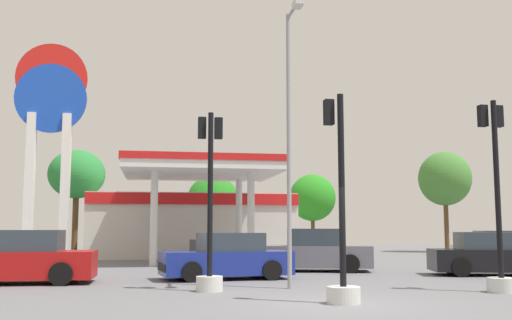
{
  "coord_description": "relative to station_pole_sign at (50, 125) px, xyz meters",
  "views": [
    {
      "loc": [
        -3.85,
        -12.54,
        1.59
      ],
      "look_at": [
        0.1,
        10.5,
        4.31
      ],
      "focal_mm": 41.74,
      "sensor_mm": 36.0,
      "label": 1
    }
  ],
  "objects": [
    {
      "name": "car_4",
      "position": [
        1.2,
        -11.12,
        -5.9
      ],
      "size": [
        4.4,
        2.05,
        1.57
      ],
      "color": "black",
      "rests_on": "ground"
    },
    {
      "name": "tree_3",
      "position": [
        15.52,
        8.83,
        -2.93
      ],
      "size": [
        3.08,
        3.08,
        5.24
      ],
      "color": "brown",
      "rests_on": "ground"
    },
    {
      "name": "tree_1",
      "position": [
        0.19,
        9.2,
        -1.59
      ],
      "size": [
        3.56,
        3.56,
        6.6
      ],
      "color": "brown",
      "rests_on": "ground"
    },
    {
      "name": "gas_station",
      "position": [
        7.2,
        4.76,
        -4.55
      ],
      "size": [
        11.36,
        14.18,
        4.78
      ],
      "color": "beige",
      "rests_on": "ground"
    },
    {
      "name": "traffic_signal_1",
      "position": [
        13.79,
        -15.69,
        -4.95
      ],
      "size": [
        0.73,
        0.73,
        4.94
      ],
      "color": "silver",
      "rests_on": "ground"
    },
    {
      "name": "car_0",
      "position": [
        16.66,
        -10.57,
        -5.93
      ],
      "size": [
        4.46,
        2.72,
        1.49
      ],
      "color": "black",
      "rests_on": "ground"
    },
    {
      "name": "ground_plane",
      "position": [
        8.92,
        -17.21,
        -6.61
      ],
      "size": [
        90.0,
        90.0,
        0.0
      ],
      "primitive_type": "plane",
      "color": "slate",
      "rests_on": "ground"
    },
    {
      "name": "tree_2",
      "position": [
        8.84,
        8.83,
        -2.99
      ],
      "size": [
        3.25,
        3.25,
        5.04
      ],
      "color": "brown",
      "rests_on": "ground"
    },
    {
      "name": "traffic_signal_2",
      "position": [
        6.51,
        -14.2,
        -5.0
      ],
      "size": [
        0.69,
        0.7,
        4.66
      ],
      "color": "silver",
      "rests_on": "ground"
    },
    {
      "name": "traffic_signal_0",
      "position": [
        9.09,
        -17.23,
        -5.37
      ],
      "size": [
        0.73,
        0.73,
        4.58
      ],
      "color": "silver",
      "rests_on": "ground"
    },
    {
      "name": "car_1",
      "position": [
        7.4,
        -10.56,
        -5.94
      ],
      "size": [
        4.3,
        2.29,
        1.47
      ],
      "color": "black",
      "rests_on": "ground"
    },
    {
      "name": "station_pole_sign",
      "position": [
        0.0,
        0.0,
        0.0
      ],
      "size": [
        3.4,
        0.56,
        10.67
      ],
      "color": "white",
      "rests_on": "ground"
    },
    {
      "name": "tree_4",
      "position": [
        25.28,
        9.22,
        -1.49
      ],
      "size": [
        3.66,
        3.66,
        7.05
      ],
      "color": "brown",
      "rests_on": "ground"
    },
    {
      "name": "car_3",
      "position": [
        11.07,
        -7.52,
        -5.88
      ],
      "size": [
        4.82,
        2.96,
        1.61
      ],
      "color": "black",
      "rests_on": "ground"
    },
    {
      "name": "car_5",
      "position": [
        19.72,
        -6.62,
        -5.92
      ],
      "size": [
        4.56,
        2.78,
        1.53
      ],
      "color": "black",
      "rests_on": "ground"
    },
    {
      "name": "corner_streetlamp",
      "position": [
        8.71,
        -14.06,
        -2.06
      ],
      "size": [
        0.24,
        1.48,
        7.65
      ],
      "color": "gray",
      "rests_on": "ground"
    }
  ]
}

